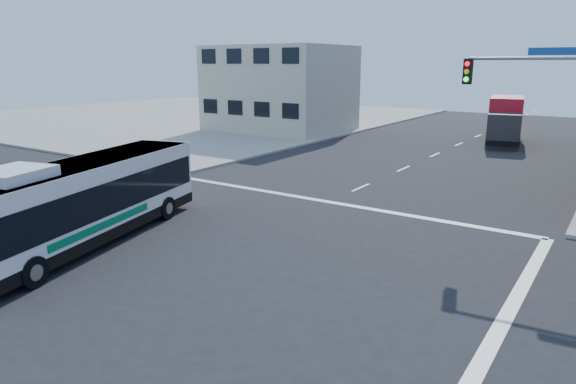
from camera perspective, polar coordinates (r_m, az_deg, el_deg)
The scene contains 6 objects.
ground at distance 17.30m, azimuth -11.41°, elevation -7.99°, with size 120.00×120.00×0.00m, color black.
sidewalk_nw at distance 65.86m, azimuth -11.38°, elevation 8.35°, with size 50.00×50.00×0.15m, color gray.
building_west at distance 50.13m, azimuth -0.88°, elevation 11.39°, with size 12.06×10.06×8.00m.
signal_mast_ne at distance 21.93m, azimuth 27.70°, elevation 8.76°, with size 7.91×1.13×8.07m.
transit_bus at distance 19.80m, azimuth -21.87°, elevation -0.92°, with size 5.24×11.53×3.34m.
box_truck at distance 45.79m, azimuth 22.96°, elevation 7.25°, with size 3.85×8.56×3.72m.
Camera 1 is at (11.58, -11.12, 6.44)m, focal length 32.00 mm.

